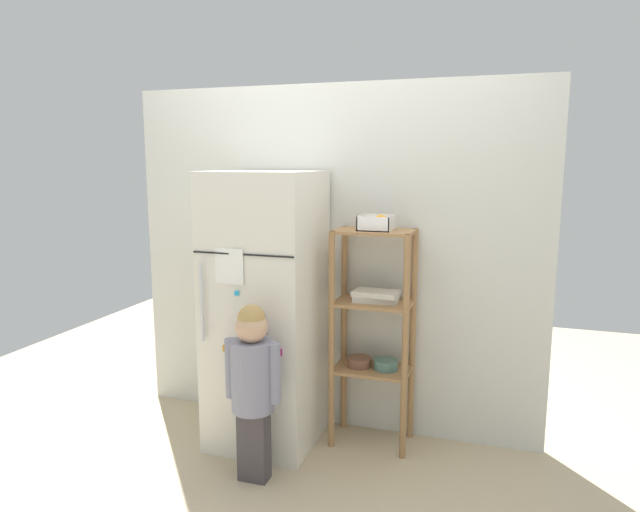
{
  "coord_description": "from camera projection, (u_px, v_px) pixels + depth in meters",
  "views": [
    {
      "loc": [
        0.99,
        -2.87,
        1.63
      ],
      "look_at": [
        0.04,
        0.02,
        1.12
      ],
      "focal_mm": 31.62,
      "sensor_mm": 36.0,
      "label": 1
    }
  ],
  "objects": [
    {
      "name": "ground_plane",
      "position": [
        313.0,
        446.0,
        3.27
      ],
      "size": [
        6.0,
        6.0,
        0.0
      ],
      "primitive_type": "plane",
      "color": "tan"
    },
    {
      "name": "kitchen_wall_back",
      "position": [
        331.0,
        260.0,
        3.42
      ],
      "size": [
        2.54,
        0.03,
        2.08
      ],
      "primitive_type": "cube",
      "color": "silver",
      "rests_on": "ground"
    },
    {
      "name": "child_standing",
      "position": [
        253.0,
        375.0,
        2.84
      ],
      "size": [
        0.3,
        0.22,
        0.93
      ],
      "color": "#443E41",
      "rests_on": "ground"
    },
    {
      "name": "fruit_bin",
      "position": [
        379.0,
        223.0,
        3.1
      ],
      "size": [
        0.18,
        0.18,
        0.08
      ],
      "color": "white",
      "rests_on": "pantry_shelf_unit"
    },
    {
      "name": "refrigerator",
      "position": [
        266.0,
        309.0,
        3.24
      ],
      "size": [
        0.58,
        0.62,
        1.58
      ],
      "color": "silver",
      "rests_on": "ground"
    },
    {
      "name": "pantry_shelf_unit",
      "position": [
        373.0,
        323.0,
        3.21
      ],
      "size": [
        0.45,
        0.29,
        1.26
      ],
      "color": "#9E7247",
      "rests_on": "ground"
    }
  ]
}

